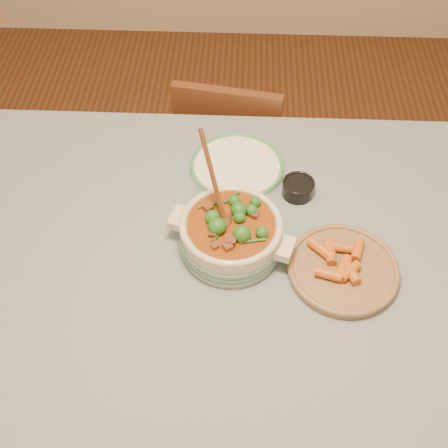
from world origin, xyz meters
name	(u,v)px	position (x,y,z in m)	size (l,w,h in m)	color
floor	(242,374)	(0.00, 0.00, 0.00)	(4.50, 4.50, 0.00)	#432413
dining_table	(248,270)	(0.00, 0.00, 0.66)	(1.68, 1.08, 0.76)	brown
stew_casserole	(231,233)	(-0.05, 0.00, 0.82)	(0.33, 0.32, 0.31)	beige
white_plate	(237,167)	(-0.04, 0.30, 0.77)	(0.30, 0.30, 0.02)	white
condiment_bowl	(298,187)	(0.13, 0.21, 0.78)	(0.11, 0.11, 0.05)	black
fried_plate	(343,268)	(0.24, -0.06, 0.77)	(0.34, 0.34, 0.05)	#836748
chair_far	(232,149)	(-0.07, 0.71, 0.45)	(0.43, 0.43, 0.80)	brown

